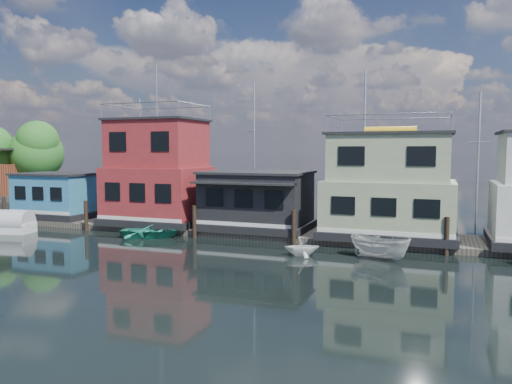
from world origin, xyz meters
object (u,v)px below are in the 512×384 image
at_px(houseboat_green, 389,188).
at_px(houseboat_red, 158,174).
at_px(houseboat_blue, 59,195).
at_px(tarp_runabout, 3,223).
at_px(dinghy_teal, 150,231).
at_px(houseboat_dark, 257,200).
at_px(dinghy_white, 302,246).
at_px(motorboat, 380,247).

bearing_deg(houseboat_green, houseboat_red, -180.00).
distance_m(houseboat_blue, houseboat_red, 9.69).
relative_size(tarp_runabout, dinghy_teal, 1.16).
height_order(houseboat_blue, dinghy_teal, houseboat_blue).
bearing_deg(houseboat_dark, dinghy_white, -49.96).
bearing_deg(houseboat_red, tarp_runabout, -148.65).
height_order(houseboat_blue, dinghy_white, houseboat_blue).
bearing_deg(dinghy_teal, houseboat_blue, 54.74).
height_order(houseboat_dark, motorboat, houseboat_dark).
relative_size(houseboat_blue, houseboat_green, 0.76).
relative_size(tarp_runabout, dinghy_white, 2.29).
bearing_deg(tarp_runabout, houseboat_green, 1.13).
distance_m(houseboat_red, houseboat_dark, 8.18).
height_order(dinghy_white, dinghy_teal, dinghy_white).
xyz_separation_m(houseboat_dark, dinghy_teal, (-6.39, -3.75, -2.01)).
bearing_deg(motorboat, houseboat_dark, 84.57).
distance_m(houseboat_green, motorboat, 5.95).
bearing_deg(dinghy_white, houseboat_red, 40.34).
distance_m(houseboat_green, dinghy_white, 7.74).
xyz_separation_m(tarp_runabout, dinghy_white, (22.30, -0.03, -0.13)).
distance_m(tarp_runabout, dinghy_white, 22.30).
bearing_deg(tarp_runabout, houseboat_blue, 79.32).
relative_size(houseboat_blue, dinghy_white, 3.18).
xyz_separation_m(houseboat_green, dinghy_teal, (-15.39, -3.76, -3.14)).
xyz_separation_m(houseboat_green, tarp_runabout, (-26.45, -5.76, -2.89)).
distance_m(houseboat_blue, dinghy_white, 23.14).
distance_m(houseboat_blue, dinghy_teal, 11.87).
bearing_deg(motorboat, houseboat_blue, 103.23).
bearing_deg(dinghy_teal, tarp_runabout, 83.68).
xyz_separation_m(houseboat_blue, motorboat, (26.60, -5.22, -1.50)).
bearing_deg(houseboat_dark, houseboat_green, 0.12).
bearing_deg(tarp_runabout, houseboat_dark, 7.05).
height_order(houseboat_dark, dinghy_white, houseboat_dark).
xyz_separation_m(houseboat_blue, houseboat_dark, (17.50, -0.02, 0.21)).
bearing_deg(houseboat_red, dinghy_white, -24.25).
bearing_deg(dinghy_white, houseboat_blue, 50.07).
relative_size(houseboat_green, dinghy_teal, 2.11).
bearing_deg(dinghy_teal, houseboat_dark, -76.17).
relative_size(houseboat_red, dinghy_teal, 2.98).
bearing_deg(tarp_runabout, motorboat, -10.00).
relative_size(houseboat_green, dinghy_white, 4.17).
bearing_deg(houseboat_dark, dinghy_teal, -149.62).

